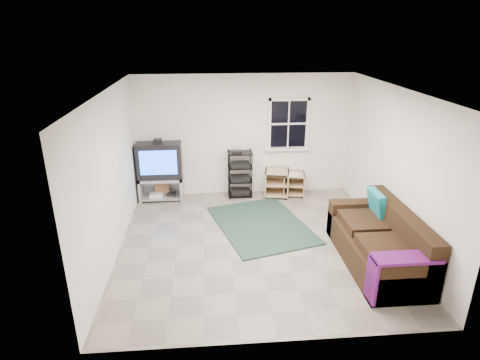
{
  "coord_description": "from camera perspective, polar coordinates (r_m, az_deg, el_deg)",
  "views": [
    {
      "loc": [
        -0.77,
        -5.99,
        3.51
      ],
      "look_at": [
        -0.24,
        0.4,
        1.03
      ],
      "focal_mm": 30.0,
      "sensor_mm": 36.0,
      "label": 1
    }
  ],
  "objects": [
    {
      "name": "shag_rug",
      "position": [
        7.58,
        3.07,
        -6.34
      ],
      "size": [
        2.03,
        2.43,
        0.02
      ],
      "primitive_type": "cube",
      "rotation": [
        0.0,
        0.0,
        0.27
      ],
      "color": "black",
      "rests_on": "ground"
    },
    {
      "name": "tv_unit",
      "position": [
        8.57,
        -11.33,
        1.87
      ],
      "size": [
        0.92,
        0.46,
        1.35
      ],
      "color": "#9C9BA3",
      "rests_on": "ground"
    },
    {
      "name": "paper_bag",
      "position": [
        8.85,
        -11.07,
        -1.12
      ],
      "size": [
        0.33,
        0.23,
        0.43
      ],
      "primitive_type": "cube",
      "rotation": [
        0.0,
        0.0,
        0.14
      ],
      "color": "brown",
      "rests_on": "ground"
    },
    {
      "name": "side_table_right",
      "position": [
        8.89,
        7.62,
        -0.29
      ],
      "size": [
        0.51,
        0.51,
        0.52
      ],
      "rotation": [
        0.0,
        0.0,
        -0.16
      ],
      "color": "tan",
      "rests_on": "ground"
    },
    {
      "name": "av_rack",
      "position": [
        8.67,
        0.01,
        0.5
      ],
      "size": [
        0.52,
        0.38,
        1.03
      ],
      "color": "black",
      "rests_on": "ground"
    },
    {
      "name": "room",
      "position": [
        8.68,
        6.89,
        7.46
      ],
      "size": [
        4.6,
        4.62,
        4.6
      ],
      "color": "gray",
      "rests_on": "ground"
    },
    {
      "name": "side_table_left",
      "position": [
        8.8,
        5.25,
        -0.22
      ],
      "size": [
        0.58,
        0.58,
        0.59
      ],
      "rotation": [
        0.0,
        0.0,
        -0.18
      ],
      "color": "tan",
      "rests_on": "ground"
    },
    {
      "name": "sofa",
      "position": [
        6.66,
        19.26,
        -8.55
      ],
      "size": [
        0.95,
        2.14,
        0.98
      ],
      "color": "black",
      "rests_on": "ground"
    }
  ]
}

